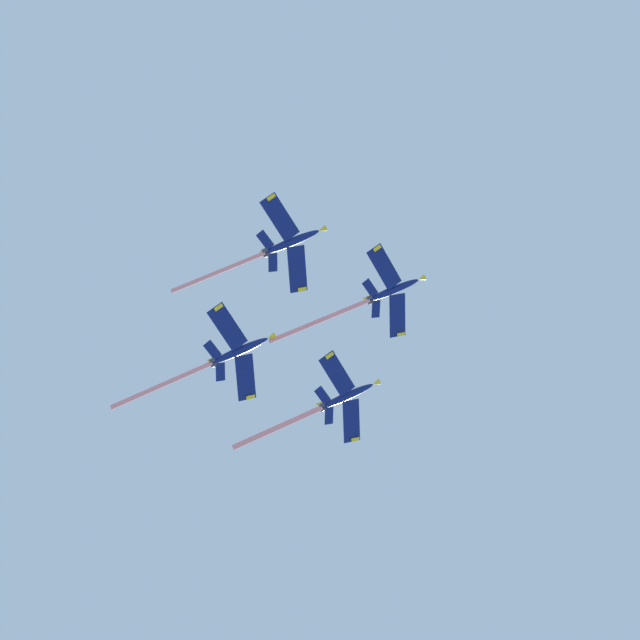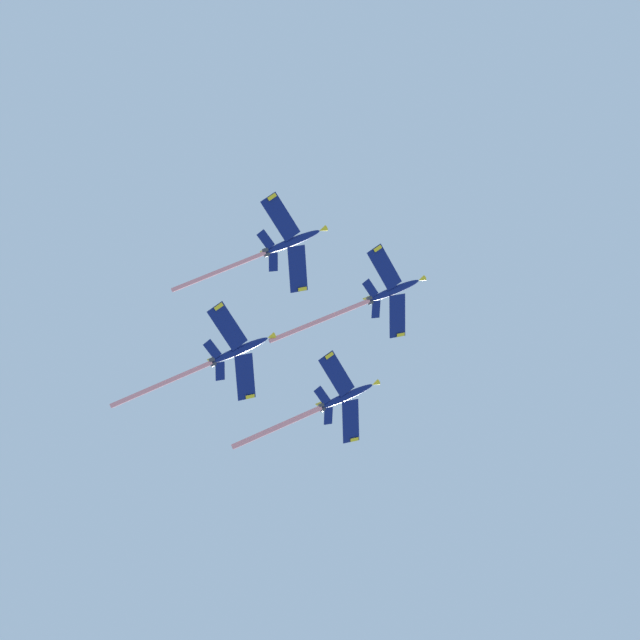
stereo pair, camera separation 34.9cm
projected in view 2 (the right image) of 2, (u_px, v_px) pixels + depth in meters
jet_lead at (373, 299)px, 182.73m from camera, size 32.32×19.58×16.31m
jet_left_wing at (325, 406)px, 180.99m from camera, size 29.93×19.62×14.69m
jet_right_wing at (277, 248)px, 172.47m from camera, size 29.61×19.73×14.81m
jet_slot at (221, 358)px, 170.82m from camera, size 30.29×19.69×15.59m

